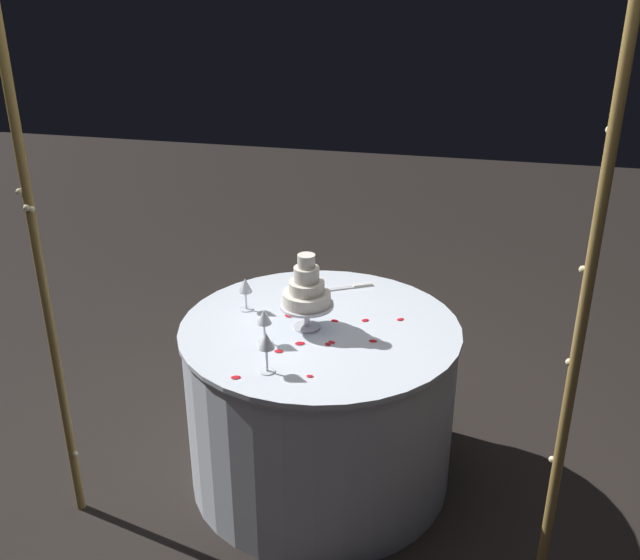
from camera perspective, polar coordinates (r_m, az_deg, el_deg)
name	(u,v)px	position (r m, az deg, el deg)	size (l,w,h in m)	color
ground_plane	(320,472)	(3.35, 0.00, -15.18)	(12.00, 12.00, 0.00)	black
decorative_arch	(286,179)	(2.24, -2.78, 8.11)	(1.93, 0.06, 2.35)	olive
main_table	(320,403)	(3.13, 0.00, -9.81)	(1.16, 1.16, 0.75)	silver
tiered_cake	(307,292)	(2.85, -1.08, -0.95)	(0.22, 0.22, 0.32)	silver
wine_glass_0	(266,343)	(2.57, -4.34, -5.05)	(0.06, 0.06, 0.16)	silver
wine_glass_1	(245,287)	(3.04, -6.01, -0.55)	(0.06, 0.06, 0.15)	silver
wine_glass_2	(264,319)	(2.77, -4.52, -3.11)	(0.06, 0.06, 0.14)	silver
wine_glass_3	(307,276)	(3.16, -1.07, 0.33)	(0.06, 0.06, 0.13)	silver
cake_knife	(345,288)	(3.27, 2.06, -0.61)	(0.27, 0.17, 0.01)	silver
rose_petal_0	(332,342)	(2.81, 0.95, -5.02)	(0.03, 0.02, 0.00)	red
rose_petal_1	(335,321)	(2.97, 1.19, -3.28)	(0.03, 0.02, 0.00)	red
rose_petal_2	(328,344)	(2.79, 0.63, -5.18)	(0.03, 0.02, 0.00)	red
rose_petal_3	(300,343)	(2.80, -1.62, -5.10)	(0.04, 0.03, 0.00)	red
rose_petal_4	(365,320)	(2.98, 3.66, -3.24)	(0.03, 0.02, 0.00)	red
rose_petal_5	(373,341)	(2.82, 4.28, -4.90)	(0.03, 0.02, 0.00)	red
rose_petal_6	(288,316)	(3.01, -2.55, -2.88)	(0.04, 0.03, 0.00)	red
rose_petal_7	(236,377)	(2.60, -6.77, -7.76)	(0.04, 0.03, 0.00)	red
rose_petal_8	(279,351)	(2.75, -3.34, -5.72)	(0.04, 0.02, 0.00)	red
rose_petal_9	(400,319)	(3.00, 6.47, -3.16)	(0.03, 0.02, 0.00)	red
rose_petal_10	(301,276)	(3.39, -1.52, 0.30)	(0.03, 0.02, 0.00)	red
rose_petal_11	(310,376)	(2.59, -0.82, -7.72)	(0.03, 0.02, 0.00)	red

